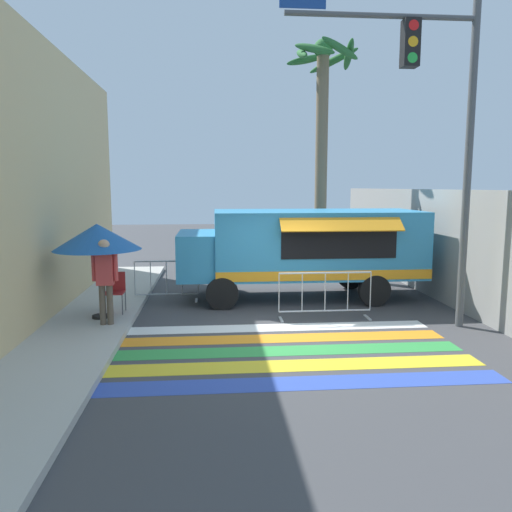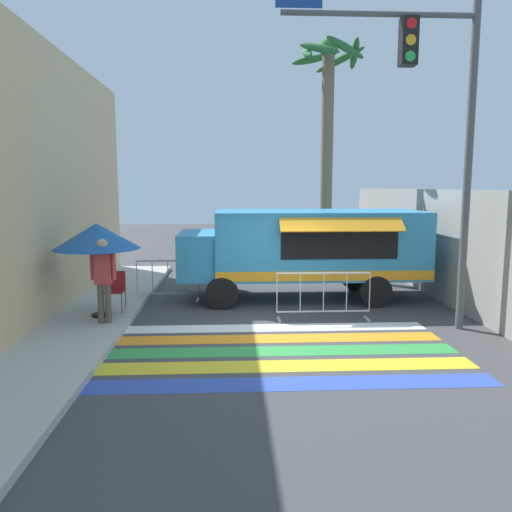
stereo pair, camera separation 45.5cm
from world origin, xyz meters
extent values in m
plane|color=#424244|center=(0.00, 0.00, 0.00)|extent=(60.00, 60.00, 0.00)
cube|color=#B7B5AD|center=(-5.29, 0.00, 0.06)|extent=(4.40, 16.00, 0.13)
cube|color=#DBBC84|center=(-5.00, 0.00, 3.08)|extent=(0.25, 16.00, 6.15)
cube|color=gray|center=(4.63, 3.00, 1.45)|extent=(0.20, 16.00, 2.90)
cube|color=#334FB2|center=(0.00, -2.78, 0.00)|extent=(6.40, 0.56, 0.01)
cube|color=yellow|center=(0.00, -2.02, 0.00)|extent=(6.40, 0.56, 0.01)
cube|color=green|center=(0.00, -1.26, 0.00)|extent=(6.40, 0.56, 0.01)
cube|color=orange|center=(0.00, -0.50, 0.00)|extent=(6.40, 0.56, 0.01)
cube|color=white|center=(0.00, 0.26, 0.00)|extent=(6.40, 0.56, 0.01)
cube|color=#338CBF|center=(1.40, 3.07, 1.49)|extent=(5.38, 2.37, 1.71)
cube|color=#338CBF|center=(-1.29, 3.07, 1.21)|extent=(1.90, 2.18, 1.16)
cube|color=#1E232D|center=(-2.19, 3.07, 1.50)|extent=(0.06, 1.90, 0.44)
cube|color=black|center=(1.72, 1.86, 1.62)|extent=(2.85, 0.03, 0.77)
cube|color=orange|center=(1.72, 1.66, 2.08)|extent=(2.95, 0.43, 0.31)
cube|color=orange|center=(1.40, 1.87, 0.81)|extent=(5.38, 0.01, 0.24)
cylinder|color=black|center=(-1.13, 1.97, 0.40)|extent=(0.79, 0.22, 0.79)
cylinder|color=black|center=(-1.13, 4.16, 0.40)|extent=(0.79, 0.22, 0.79)
cylinder|color=black|center=(2.67, 1.97, 0.40)|extent=(0.79, 0.22, 0.79)
cylinder|color=black|center=(2.67, 4.16, 0.40)|extent=(0.79, 0.22, 0.79)
cylinder|color=#515456|center=(3.90, 0.03, 3.31)|extent=(0.16, 0.16, 6.62)
cylinder|color=#515456|center=(1.99, 0.03, 6.26)|extent=(3.83, 0.11, 0.11)
cube|color=black|center=(2.56, 0.00, 5.75)|extent=(0.32, 0.28, 0.90)
cylinder|color=red|center=(2.56, -0.14, 6.05)|extent=(0.20, 0.02, 0.20)
cylinder|color=#F2A519|center=(2.56, -0.14, 5.75)|extent=(0.20, 0.02, 0.20)
cylinder|color=green|center=(2.56, -0.14, 5.45)|extent=(0.20, 0.02, 0.20)
cube|color=navy|center=(0.42, 0.01, 6.48)|extent=(0.90, 0.02, 0.28)
cylinder|color=black|center=(-3.81, 0.93, 0.16)|extent=(0.36, 0.36, 0.06)
cylinder|color=#B2B2B7|center=(-3.81, 0.93, 1.16)|extent=(0.04, 0.04, 2.06)
cone|color=#1E59A5|center=(-3.81, 0.93, 1.91)|extent=(1.86, 1.86, 0.56)
cylinder|color=#4C4C51|center=(-3.78, 1.15, 0.35)|extent=(0.02, 0.02, 0.45)
cylinder|color=#4C4C51|center=(-3.37, 1.15, 0.35)|extent=(0.02, 0.02, 0.45)
cylinder|color=#4C4C51|center=(-3.78, 1.56, 0.35)|extent=(0.02, 0.02, 0.45)
cylinder|color=#4C4C51|center=(-3.37, 1.56, 0.35)|extent=(0.02, 0.02, 0.45)
cube|color=#B22626|center=(-3.58, 1.35, 0.59)|extent=(0.43, 0.43, 0.03)
cube|color=#B22626|center=(-3.58, 1.55, 0.82)|extent=(0.43, 0.03, 0.43)
cylinder|color=brown|center=(-3.63, 0.38, 0.55)|extent=(0.13, 0.13, 0.84)
cylinder|color=brown|center=(-3.48, 0.38, 0.55)|extent=(0.13, 0.13, 0.84)
cube|color=#CC3F3F|center=(-3.56, 0.38, 1.30)|extent=(0.34, 0.20, 0.68)
cylinder|color=#CC3F3F|center=(-3.78, 0.38, 1.34)|extent=(0.09, 0.09, 0.58)
cylinder|color=#CC3F3F|center=(-3.34, 0.38, 1.34)|extent=(0.09, 0.09, 0.58)
sphere|color=tan|center=(-3.56, 0.38, 1.79)|extent=(0.24, 0.24, 0.24)
cylinder|color=#B7BABF|center=(1.16, 0.84, 1.06)|extent=(2.09, 0.04, 0.04)
cylinder|color=#B7BABF|center=(1.16, 0.84, 0.20)|extent=(2.09, 0.04, 0.04)
cylinder|color=#B7BABF|center=(0.11, 0.84, 0.63)|extent=(0.02, 0.02, 0.87)
cylinder|color=#B7BABF|center=(0.63, 0.84, 0.63)|extent=(0.02, 0.02, 0.87)
cylinder|color=#B7BABF|center=(1.16, 0.84, 0.63)|extent=(0.02, 0.02, 0.87)
cylinder|color=#B7BABF|center=(1.68, 0.84, 0.63)|extent=(0.02, 0.02, 0.87)
cylinder|color=#B7BABF|center=(2.20, 0.84, 0.63)|extent=(0.02, 0.02, 0.87)
cube|color=#B7BABF|center=(0.16, 0.84, 0.01)|extent=(0.06, 0.44, 0.03)
cube|color=#B7BABF|center=(2.15, 0.84, 0.01)|extent=(0.06, 0.44, 0.03)
cylinder|color=#B7BABF|center=(-2.55, 2.93, 1.06)|extent=(1.62, 0.04, 0.04)
cylinder|color=#B7BABF|center=(-2.55, 2.93, 0.20)|extent=(1.62, 0.04, 0.04)
cylinder|color=#B7BABF|center=(-3.36, 2.93, 0.63)|extent=(0.02, 0.02, 0.87)
cylinder|color=#B7BABF|center=(-2.96, 2.93, 0.63)|extent=(0.02, 0.02, 0.87)
cylinder|color=#B7BABF|center=(-2.55, 2.93, 0.63)|extent=(0.02, 0.02, 0.87)
cylinder|color=#B7BABF|center=(-2.15, 2.93, 0.63)|extent=(0.02, 0.02, 0.87)
cylinder|color=#B7BABF|center=(-1.74, 2.93, 0.63)|extent=(0.02, 0.02, 0.87)
cube|color=#B7BABF|center=(-3.31, 2.93, 0.01)|extent=(0.06, 0.44, 0.03)
cube|color=#B7BABF|center=(-1.79, 2.93, 0.01)|extent=(0.06, 0.44, 0.03)
cylinder|color=#7A664C|center=(2.19, 6.23, 3.56)|extent=(0.39, 0.39, 7.13)
sphere|color=#2D6B33|center=(2.19, 6.23, 7.28)|extent=(0.60, 0.60, 0.60)
ellipsoid|color=#2D6B33|center=(2.99, 6.13, 7.08)|extent=(0.45, 1.60, 0.79)
ellipsoid|color=#2D6B33|center=(2.70, 6.96, 7.09)|extent=(1.58, 1.20, 0.80)
ellipsoid|color=#2D6B33|center=(1.81, 6.98, 7.11)|extent=(1.60, 0.98, 0.70)
ellipsoid|color=#2D6B33|center=(1.51, 6.22, 7.10)|extent=(0.26, 1.37, 0.66)
ellipsoid|color=#2D6B33|center=(1.80, 5.67, 7.11)|extent=(1.28, 0.99, 0.62)
ellipsoid|color=#2D6B33|center=(2.57, 5.56, 7.12)|extent=(1.46, 0.97, 0.65)
camera|label=1|loc=(-1.34, -9.94, 2.97)|focal=35.00mm
camera|label=2|loc=(-0.89, -9.97, 2.97)|focal=35.00mm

